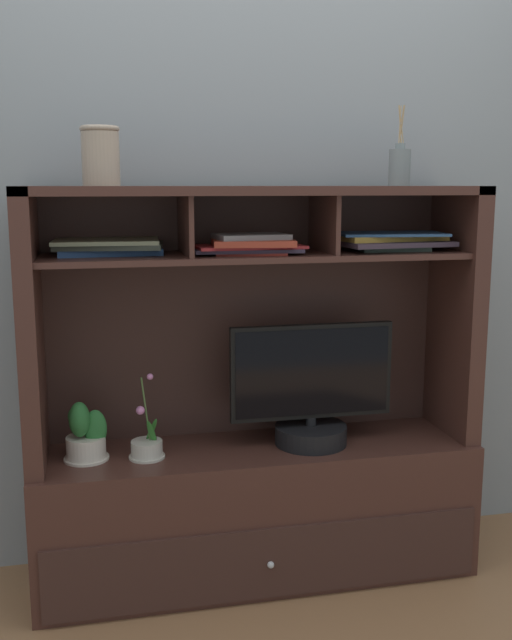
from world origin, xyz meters
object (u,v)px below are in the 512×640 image
at_px(media_console, 255,460).
at_px(ceramic_vase, 101,156).
at_px(potted_orchid, 147,447).
at_px(magazine_stack_centre, 109,246).
at_px(magazine_stack_right, 251,244).
at_px(potted_fern, 85,437).
at_px(diffuser_bottle, 400,167).
at_px(tv_monitor, 311,397).
at_px(magazine_stack_left, 391,241).

bearing_deg(media_console, ceramic_vase, -176.75).
distance_m(potted_orchid, ceramic_vase, 0.97).
relative_size(magazine_stack_centre, magazine_stack_right, 0.99).
xyz_separation_m(media_console, potted_fern, (-0.59, -0.02, 0.14)).
bearing_deg(potted_fern, diffuser_bottle, 0.03).
height_order(potted_fern, diffuser_bottle, diffuser_bottle).
xyz_separation_m(tv_monitor, potted_orchid, (-0.58, -0.01, -0.13)).
xyz_separation_m(potted_fern, magazine_stack_right, (0.56, -0.02, 0.64)).
xyz_separation_m(potted_fern, magazine_stack_left, (1.08, 0.01, 0.64)).
bearing_deg(magazine_stack_right, media_console, 58.63).
xyz_separation_m(media_console, magazine_stack_right, (-0.03, -0.04, 0.78)).
xyz_separation_m(potted_orchid, ceramic_vase, (-0.12, 0.02, 0.97)).
distance_m(media_console, magazine_stack_centre, 0.92).
relative_size(magazine_stack_centre, ceramic_vase, 2.01).
height_order(potted_fern, magazine_stack_left, magazine_stack_left).
bearing_deg(diffuser_bottle, media_console, 177.50).
height_order(potted_orchid, magazine_stack_right, magazine_stack_right).
bearing_deg(tv_monitor, potted_orchid, -178.82).
distance_m(potted_orchid, potted_fern, 0.21).
height_order(magazine_stack_centre, ceramic_vase, ceramic_vase).
bearing_deg(magazine_stack_centre, magazine_stack_right, -10.44).
xyz_separation_m(potted_orchid, magazine_stack_left, (0.88, 0.04, 0.68)).
bearing_deg(magazine_stack_left, magazine_stack_centre, 177.02).
xyz_separation_m(media_console, tv_monitor, (0.20, -0.04, 0.23)).
distance_m(tv_monitor, ceramic_vase, 1.09).
distance_m(tv_monitor, potted_fern, 0.79).
bearing_deg(magazine_stack_centre, tv_monitor, -6.59).
relative_size(potted_orchid, ceramic_vase, 1.59).
bearing_deg(ceramic_vase, media_console, 3.25).
relative_size(magazine_stack_left, magazine_stack_centre, 1.09).
bearing_deg(potted_orchid, potted_fern, 172.63).
distance_m(potted_fern, magazine_stack_centre, 0.65).
distance_m(tv_monitor, magazine_stack_left, 0.62).
distance_m(magazine_stack_centre, diffuser_bottle, 1.03).
bearing_deg(diffuser_bottle, tv_monitor, -177.27).
relative_size(potted_orchid, potted_fern, 1.42).
bearing_deg(ceramic_vase, magazine_stack_centre, 77.07).
distance_m(magazine_stack_left, magazine_stack_right, 0.52).
height_order(tv_monitor, potted_orchid, tv_monitor).
height_order(tv_monitor, magazine_stack_centre, magazine_stack_centre).
bearing_deg(media_console, magazine_stack_centre, 175.07).
distance_m(media_console, potted_orchid, 0.40).
bearing_deg(tv_monitor, diffuser_bottle, 2.73).
bearing_deg(tv_monitor, ceramic_vase, 179.33).
relative_size(media_console, magazine_stack_left, 3.84).
relative_size(media_console, magazine_stack_right, 4.14).
relative_size(diffuser_bottle, ceramic_vase, 1.46).
distance_m(magazine_stack_left, diffuser_bottle, 0.26).
xyz_separation_m(magazine_stack_left, magazine_stack_right, (-0.52, -0.03, -0.00)).
relative_size(media_console, magazine_stack_centre, 4.18).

